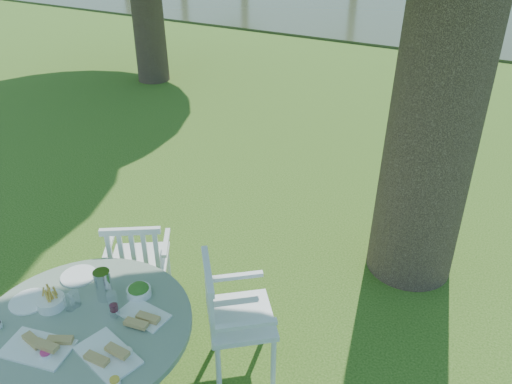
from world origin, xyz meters
TOP-DOWN VIEW (x-y plane):
  - ground at (0.00, 0.00)m, footprint 140.00×140.00m
  - table at (-0.23, -1.57)m, footprint 1.34×1.34m
  - chair_ne at (0.39, -0.89)m, footprint 0.66×0.66m
  - chair_nw at (-0.57, -0.71)m, footprint 0.61×0.60m
  - tableware at (-0.29, -1.48)m, footprint 1.11×0.89m

SIDE VIEW (x-z plane):
  - ground at x=0.00m, z-range 0.00..0.00m
  - chair_nw at x=-0.57m, z-range 0.08..0.97m
  - chair_ne at x=0.39m, z-range 0.08..1.04m
  - table at x=-0.23m, z-range 0.22..0.95m
  - tableware at x=-0.29m, z-range 0.66..0.88m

